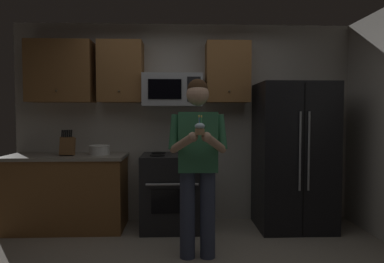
{
  "coord_description": "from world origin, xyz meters",
  "views": [
    {
      "loc": [
        -0.08,
        -2.9,
        1.42
      ],
      "look_at": [
        0.05,
        0.46,
        1.25
      ],
      "focal_mm": 32.38,
      "sensor_mm": 36.0,
      "label": 1
    }
  ],
  "objects_px": {
    "microwave": "(173,90)",
    "person": "(198,158)",
    "knife_block": "(67,146)",
    "cupcake": "(200,129)",
    "oven_range": "(173,191)",
    "refrigerator": "(293,156)",
    "bowl_large_white": "(99,150)"
  },
  "relations": [
    {
      "from": "microwave",
      "to": "person",
      "type": "height_order",
      "value": "microwave"
    },
    {
      "from": "cupcake",
      "to": "bowl_large_white",
      "type": "bearing_deg",
      "value": 132.45
    },
    {
      "from": "knife_block",
      "to": "cupcake",
      "type": "height_order",
      "value": "cupcake"
    },
    {
      "from": "microwave",
      "to": "oven_range",
      "type": "bearing_deg",
      "value": -90.02
    },
    {
      "from": "microwave",
      "to": "bowl_large_white",
      "type": "bearing_deg",
      "value": -174.18
    },
    {
      "from": "refrigerator",
      "to": "bowl_large_white",
      "type": "xyz_separation_m",
      "value": [
        -2.4,
        0.07,
        0.08
      ]
    },
    {
      "from": "microwave",
      "to": "refrigerator",
      "type": "bearing_deg",
      "value": -6.03
    },
    {
      "from": "bowl_large_white",
      "to": "cupcake",
      "type": "distance_m",
      "value": 1.75
    },
    {
      "from": "bowl_large_white",
      "to": "person",
      "type": "xyz_separation_m",
      "value": [
        1.16,
        -0.94,
        0.01
      ]
    },
    {
      "from": "refrigerator",
      "to": "microwave",
      "type": "bearing_deg",
      "value": 173.97
    },
    {
      "from": "oven_range",
      "to": "microwave",
      "type": "bearing_deg",
      "value": 89.98
    },
    {
      "from": "microwave",
      "to": "bowl_large_white",
      "type": "height_order",
      "value": "microwave"
    },
    {
      "from": "oven_range",
      "to": "bowl_large_white",
      "type": "bearing_deg",
      "value": 178.26
    },
    {
      "from": "knife_block",
      "to": "person",
      "type": "relative_size",
      "value": 0.18
    },
    {
      "from": "person",
      "to": "cupcake",
      "type": "height_order",
      "value": "person"
    },
    {
      "from": "person",
      "to": "microwave",
      "type": "bearing_deg",
      "value": 104.12
    },
    {
      "from": "knife_block",
      "to": "microwave",
      "type": "bearing_deg",
      "value": 6.69
    },
    {
      "from": "cupcake",
      "to": "person",
      "type": "bearing_deg",
      "value": 90.0
    },
    {
      "from": "oven_range",
      "to": "knife_block",
      "type": "distance_m",
      "value": 1.4
    },
    {
      "from": "person",
      "to": "bowl_large_white",
      "type": "bearing_deg",
      "value": 140.98
    },
    {
      "from": "knife_block",
      "to": "cupcake",
      "type": "bearing_deg",
      "value": -38.38
    },
    {
      "from": "microwave",
      "to": "cupcake",
      "type": "bearing_deg",
      "value": -79.2
    },
    {
      "from": "refrigerator",
      "to": "person",
      "type": "distance_m",
      "value": 1.52
    },
    {
      "from": "microwave",
      "to": "refrigerator",
      "type": "xyz_separation_m",
      "value": [
        1.5,
        -0.16,
        -0.82
      ]
    },
    {
      "from": "microwave",
      "to": "cupcake",
      "type": "xyz_separation_m",
      "value": [
        0.26,
        -1.36,
        -0.43
      ]
    },
    {
      "from": "knife_block",
      "to": "bowl_large_white",
      "type": "height_order",
      "value": "knife_block"
    },
    {
      "from": "person",
      "to": "cupcake",
      "type": "relative_size",
      "value": 10.13
    },
    {
      "from": "oven_range",
      "to": "cupcake",
      "type": "xyz_separation_m",
      "value": [
        0.26,
        -1.24,
        0.83
      ]
    },
    {
      "from": "refrigerator",
      "to": "knife_block",
      "type": "bearing_deg",
      "value": 179.8
    },
    {
      "from": "microwave",
      "to": "refrigerator",
      "type": "relative_size",
      "value": 0.41
    },
    {
      "from": "knife_block",
      "to": "person",
      "type": "height_order",
      "value": "person"
    },
    {
      "from": "knife_block",
      "to": "cupcake",
      "type": "xyz_separation_m",
      "value": [
        1.53,
        -1.21,
        0.26
      ]
    }
  ]
}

